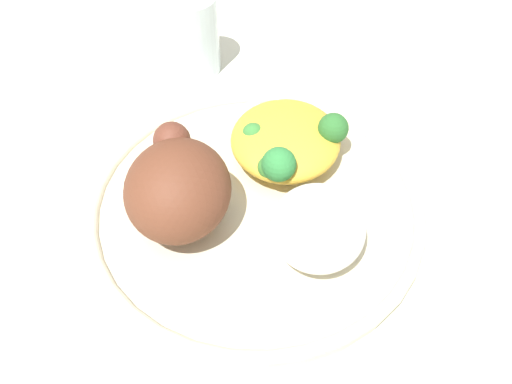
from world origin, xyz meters
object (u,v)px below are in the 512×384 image
roasted_chicken (178,188)px  mac_cheese_with_broccoli (287,141)px  plate (256,207)px  rice_pile (318,227)px  water_glass (193,34)px

roasted_chicken → mac_cheese_with_broccoli: size_ratio=0.89×
plate → roasted_chicken: 0.08m
rice_pile → mac_cheese_with_broccoli: (0.09, 0.03, -0.00)m
plate → mac_cheese_with_broccoli: size_ratio=2.56×
water_glass → roasted_chicken: bearing=-170.6°
mac_cheese_with_broccoli → water_glass: (0.14, 0.12, 0.01)m
roasted_chicken → rice_pile: bearing=-94.4°
rice_pile → water_glass: size_ratio=0.97×
plate → roasted_chicken: size_ratio=2.88×
roasted_chicken → water_glass: 0.23m
water_glass → plate: bearing=-154.6°
roasted_chicken → rice_pile: 0.11m
plate → water_glass: bearing=25.4°
plate → water_glass: 0.23m
roasted_chicken → water_glass: bearing=9.4°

